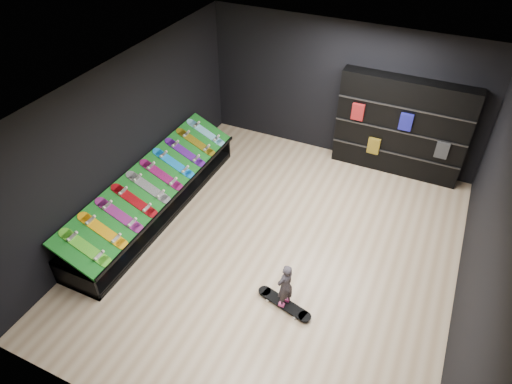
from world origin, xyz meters
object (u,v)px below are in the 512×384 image
at_px(display_rack, 156,200).
at_px(floor_skateboard, 284,305).
at_px(child, 285,293).
at_px(back_shelving, 401,127).

height_order(display_rack, floor_skateboard, display_rack).
height_order(display_rack, child, child).
height_order(floor_skateboard, child, child).
relative_size(back_shelving, child, 5.30).
xyz_separation_m(display_rack, child, (3.14, -1.10, 0.09)).
bearing_deg(back_shelving, floor_skateboard, -99.72).
bearing_deg(child, back_shelving, -165.40).
bearing_deg(child, floor_skateboard, 180.00).
xyz_separation_m(display_rack, back_shelving, (3.90, 3.32, 0.81)).
distance_m(display_rack, back_shelving, 5.18).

